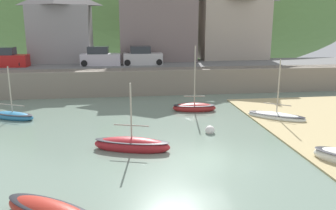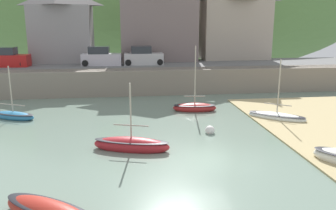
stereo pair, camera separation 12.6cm
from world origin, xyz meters
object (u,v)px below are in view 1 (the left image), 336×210
object	(u,v)px
waterfront_building_centre	(157,10)
fishing_boat_green	(132,145)
dinghy_open_wooden	(194,107)
mooring_buoy	(210,130)
parked_car_near_slipway	(6,59)
sailboat_white_hull	(276,116)
parked_car_by_wall	(100,58)
waterfront_building_right	(234,23)
parked_car_end_of_row	(142,57)
sailboat_blue_trim	(13,116)
waterfront_building_left	(61,24)

from	to	relation	value
waterfront_building_centre	fishing_boat_green	distance (m)	25.07
dinghy_open_wooden	mooring_buoy	distance (m)	5.76
mooring_buoy	parked_car_near_slipway	bearing A→B (deg)	135.50
mooring_buoy	sailboat_white_hull	bearing A→B (deg)	24.51
fishing_boat_green	parked_car_by_wall	xyz separation A→B (m)	(-2.60, 19.01, 2.90)
dinghy_open_wooden	waterfront_building_right	bearing A→B (deg)	69.55
fishing_boat_green	waterfront_building_centre	bearing A→B (deg)	97.61
dinghy_open_wooden	parked_car_end_of_row	xyz separation A→B (m)	(-3.40, 10.89, 2.93)
waterfront_building_right	parked_car_end_of_row	world-z (taller)	waterfront_building_right
parked_car_by_wall	fishing_boat_green	bearing A→B (deg)	-79.26
sailboat_white_hull	mooring_buoy	world-z (taller)	sailboat_white_hull
parked_car_near_slipway	mooring_buoy	world-z (taller)	parked_car_near_slipway
sailboat_white_hull	waterfront_building_right	bearing A→B (deg)	119.64
dinghy_open_wooden	parked_car_near_slipway	distance (m)	20.49
waterfront_building_right	sailboat_blue_trim	world-z (taller)	waterfront_building_right
waterfront_building_left	parked_car_end_of_row	xyz separation A→B (m)	(8.83, -4.50, -3.38)
waterfront_building_right	parked_car_end_of_row	bearing A→B (deg)	-158.28
sailboat_white_hull	waterfront_building_left	bearing A→B (deg)	170.76
sailboat_blue_trim	sailboat_white_hull	xyz separation A→B (m)	(18.95, -2.65, -0.00)
dinghy_open_wooden	sailboat_blue_trim	distance (m)	13.57
waterfront_building_centre	dinghy_open_wooden	size ratio (longest dim) A/B	2.15
dinghy_open_wooden	parked_car_end_of_row	world-z (taller)	dinghy_open_wooden
sailboat_blue_trim	parked_car_near_slipway	bearing A→B (deg)	133.49
sailboat_blue_trim	parked_car_near_slipway	size ratio (longest dim) A/B	0.95
mooring_buoy	waterfront_building_right	bearing A→B (deg)	69.10
fishing_boat_green	parked_car_by_wall	bearing A→B (deg)	114.59
fishing_boat_green	dinghy_open_wooden	world-z (taller)	dinghy_open_wooden
parked_car_by_wall	dinghy_open_wooden	bearing A→B (deg)	-51.51
parked_car_near_slipway	parked_car_by_wall	size ratio (longest dim) A/B	1.00
waterfront_building_right	waterfront_building_centre	bearing A→B (deg)	180.00
fishing_boat_green	mooring_buoy	bearing A→B (deg)	42.07
sailboat_blue_trim	parked_car_end_of_row	size ratio (longest dim) A/B	0.97
fishing_boat_green	sailboat_white_hull	bearing A→B (deg)	41.67
sailboat_blue_trim	parked_car_near_slipway	xyz separation A→B (m)	(-3.55, 11.46, 2.97)
parked_car_near_slipway	sailboat_white_hull	bearing A→B (deg)	-29.69
waterfront_building_centre	mooring_buoy	xyz separation A→B (m)	(1.20, -21.14, -7.96)
waterfront_building_left	waterfront_building_centre	size ratio (longest dim) A/B	0.73
sailboat_blue_trim	mooring_buoy	size ratio (longest dim) A/B	6.47
sailboat_blue_trim	parked_car_end_of_row	bearing A→B (deg)	74.71
waterfront_building_centre	sailboat_blue_trim	size ratio (longest dim) A/B	2.84
parked_car_near_slipway	waterfront_building_right	bearing A→B (deg)	12.60
parked_car_end_of_row	mooring_buoy	xyz separation A→B (m)	(3.22, -16.64, -3.02)
waterfront_building_centre	parked_car_near_slipway	xyz separation A→B (m)	(-15.74, -4.50, -4.94)
fishing_boat_green	mooring_buoy	world-z (taller)	fishing_boat_green
waterfront_building_centre	parked_car_near_slipway	world-z (taller)	waterfront_building_centre
parked_car_near_slipway	parked_car_end_of_row	size ratio (longest dim) A/B	1.01
sailboat_blue_trim	waterfront_building_centre	bearing A→B (deg)	78.92
sailboat_white_hull	sailboat_blue_trim	bearing A→B (deg)	-150.64
parked_car_by_wall	sailboat_white_hull	bearing A→B (deg)	-44.02
fishing_boat_green	sailboat_blue_trim	size ratio (longest dim) A/B	1.11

